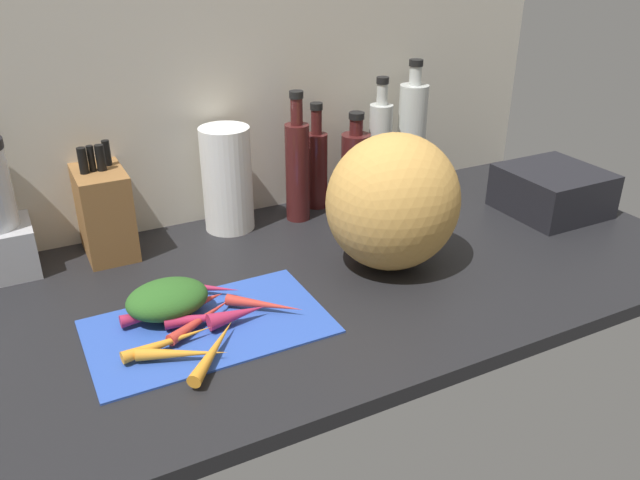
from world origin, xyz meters
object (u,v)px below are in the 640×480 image
(winter_squash, at_px, (393,202))
(bottle_1, at_px, (317,166))
(carrot_9, at_px, (202,318))
(bottle_3, at_px, (380,149))
(carrot_6, at_px, (237,314))
(knife_block, at_px, (104,211))
(carrot_5, at_px, (209,318))
(carrot_7, at_px, (206,288))
(bottle_0, at_px, (297,168))
(carrot_0, at_px, (214,350))
(carrot_1, at_px, (264,305))
(carrot_4, at_px, (182,353))
(cutting_board, at_px, (208,326))
(bottle_2, at_px, (355,166))
(carrot_2, at_px, (169,342))
(paper_towel_roll, at_px, (227,179))
(carrot_3, at_px, (198,303))
(dish_rack, at_px, (552,191))
(bottle_4, at_px, (411,138))
(carrot_8, at_px, (155,313))

(winter_squash, height_order, bottle_1, winter_squash)
(carrot_9, bearing_deg, bottle_3, 31.94)
(carrot_6, bearing_deg, knife_block, 109.79)
(carrot_5, distance_m, knife_block, 0.41)
(carrot_9, distance_m, bottle_3, 0.73)
(carrot_7, relative_size, bottle_0, 0.43)
(carrot_0, distance_m, carrot_6, 0.11)
(carrot_1, distance_m, winter_squash, 0.35)
(carrot_0, bearing_deg, carrot_6, 47.74)
(carrot_4, distance_m, carrot_6, 0.14)
(bottle_1, bearing_deg, cutting_board, -136.23)
(bottle_1, bearing_deg, winter_squash, -90.80)
(knife_block, bearing_deg, bottle_2, -0.47)
(carrot_1, bearing_deg, bottle_3, 38.26)
(bottle_2, xyz_separation_m, bottle_3, (0.07, -0.00, 0.04))
(bottle_0, bearing_deg, bottle_2, 7.69)
(carrot_2, distance_m, bottle_3, 0.81)
(bottle_2, bearing_deg, carrot_5, -143.77)
(carrot_2, relative_size, paper_towel_roll, 0.66)
(carrot_3, xyz_separation_m, carrot_5, (0.00, -0.05, -0.00))
(bottle_1, xyz_separation_m, dish_rack, (0.51, -0.30, -0.05))
(carrot_2, distance_m, carrot_3, 0.12)
(bottle_0, distance_m, bottle_4, 0.34)
(carrot_1, distance_m, carrot_8, 0.20)
(carrot_0, relative_size, dish_rack, 0.77)
(carrot_1, distance_m, carrot_5, 0.11)
(winter_squash, xyz_separation_m, paper_towel_roll, (-0.24, 0.33, -0.02))
(carrot_4, bearing_deg, bottle_4, 31.20)
(carrot_2, relative_size, carrot_7, 1.21)
(cutting_board, height_order, carrot_1, carrot_1)
(carrot_0, relative_size, carrot_3, 1.59)
(paper_towel_roll, relative_size, dish_rack, 1.09)
(knife_block, height_order, bottle_2, knife_block)
(bottle_2, bearing_deg, winter_squash, -107.43)
(bottle_3, relative_size, bottle_4, 0.90)
(carrot_4, bearing_deg, carrot_7, 61.53)
(bottle_2, bearing_deg, carrot_4, -142.02)
(carrot_7, xyz_separation_m, knife_block, (-0.13, 0.29, 0.08))
(knife_block, bearing_deg, carrot_6, -70.21)
(carrot_9, height_order, dish_rack, dish_rack)
(bottle_2, bearing_deg, carrot_7, -150.58)
(bottle_3, bearing_deg, carrot_8, -154.49)
(cutting_board, distance_m, carrot_7, 0.11)
(bottle_0, relative_size, bottle_3, 0.99)
(winter_squash, bearing_deg, carrot_9, -173.30)
(carrot_5, xyz_separation_m, bottle_2, (0.53, 0.39, 0.08))
(carrot_2, xyz_separation_m, dish_rack, (1.02, 0.15, 0.04))
(bottle_0, bearing_deg, carrot_8, -145.04)
(carrot_4, distance_m, carrot_9, 0.11)
(winter_squash, height_order, dish_rack, winter_squash)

